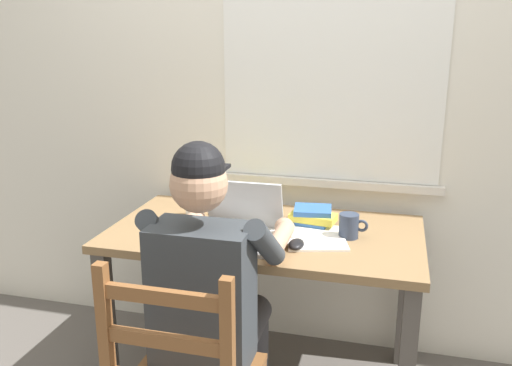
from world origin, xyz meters
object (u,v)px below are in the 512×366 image
(laptop, at_px, (238,227))
(book_stack_side, at_px, (239,206))
(coffee_mug_white, at_px, (195,207))
(book_stack_main, at_px, (313,216))
(computer_mouse, at_px, (296,244))
(seated_person, at_px, (212,287))
(coffee_mug_dark, at_px, (349,226))
(desk, at_px, (265,252))

(laptop, xyz_separation_m, book_stack_side, (-0.09, 0.32, -0.02))
(coffee_mug_white, height_order, book_stack_main, coffee_mug_white)
(laptop, distance_m, computer_mouse, 0.25)
(seated_person, relative_size, computer_mouse, 12.29)
(seated_person, height_order, laptop, seated_person)
(laptop, height_order, book_stack_side, laptop)
(coffee_mug_dark, bearing_deg, coffee_mug_white, 173.17)
(seated_person, distance_m, coffee_mug_white, 0.59)
(desk, bearing_deg, seated_person, -101.69)
(coffee_mug_dark, bearing_deg, computer_mouse, -138.88)
(book_stack_main, bearing_deg, book_stack_side, 168.84)
(laptop, bearing_deg, coffee_mug_dark, 16.20)
(coffee_mug_white, relative_size, book_stack_main, 0.58)
(coffee_mug_white, height_order, coffee_mug_dark, coffee_mug_dark)
(desk, bearing_deg, book_stack_main, 32.39)
(coffee_mug_white, xyz_separation_m, book_stack_main, (0.53, 0.04, -0.01))
(laptop, bearing_deg, seated_person, -91.72)
(book_stack_side, bearing_deg, seated_person, -82.50)
(computer_mouse, distance_m, coffee_mug_dark, 0.25)
(book_stack_main, bearing_deg, coffee_mug_dark, -35.88)
(coffee_mug_white, bearing_deg, book_stack_main, 4.12)
(seated_person, relative_size, book_stack_main, 5.85)
(book_stack_main, distance_m, book_stack_side, 0.37)
(laptop, relative_size, book_stack_main, 1.57)
(desk, xyz_separation_m, coffee_mug_dark, (0.36, -0.00, 0.16))
(desk, distance_m, seated_person, 0.45)
(laptop, xyz_separation_m, computer_mouse, (0.25, -0.04, -0.04))
(coffee_mug_white, bearing_deg, computer_mouse, -25.84)
(coffee_mug_white, xyz_separation_m, book_stack_side, (0.18, 0.11, -0.01))
(desk, relative_size, seated_person, 1.08)
(desk, bearing_deg, coffee_mug_white, 167.10)
(seated_person, relative_size, book_stack_side, 5.94)
(desk, bearing_deg, book_stack_side, 132.39)
(desk, height_order, coffee_mug_white, coffee_mug_white)
(laptop, bearing_deg, computer_mouse, -8.71)
(computer_mouse, bearing_deg, coffee_mug_dark, 41.12)
(book_stack_main, bearing_deg, coffee_mug_white, -175.88)
(seated_person, bearing_deg, book_stack_side, 97.50)
(computer_mouse, bearing_deg, book_stack_main, 86.18)
(laptop, relative_size, book_stack_side, 1.60)
(desk, distance_m, computer_mouse, 0.27)
(seated_person, distance_m, coffee_mug_dark, 0.63)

